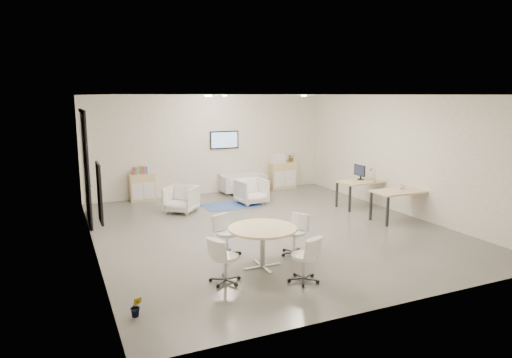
{
  "coord_description": "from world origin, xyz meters",
  "views": [
    {
      "loc": [
        -4.62,
        -9.63,
        3.19
      ],
      "look_at": [
        -0.16,
        0.4,
        1.17
      ],
      "focal_mm": 32.0,
      "sensor_mm": 36.0,
      "label": 1
    }
  ],
  "objects_px": {
    "sideboard_left": "(142,187)",
    "armchair_right": "(252,190)",
    "round_table": "(263,232)",
    "sideboard_right": "(282,175)",
    "armchair_left": "(181,198)",
    "loveseat": "(243,184)",
    "desk_rear": "(364,183)",
    "desk_front": "(402,193)"
  },
  "relations": [
    {
      "from": "sideboard_right",
      "to": "armchair_left",
      "type": "xyz_separation_m",
      "value": [
        -4.08,
        -1.83,
        -0.05
      ]
    },
    {
      "from": "sideboard_left",
      "to": "armchair_right",
      "type": "bearing_deg",
      "value": -30.76
    },
    {
      "from": "sideboard_left",
      "to": "desk_front",
      "type": "height_order",
      "value": "sideboard_left"
    },
    {
      "from": "armchair_right",
      "to": "sideboard_right",
      "type": "bearing_deg",
      "value": 35.11
    },
    {
      "from": "sideboard_right",
      "to": "armchair_right",
      "type": "bearing_deg",
      "value": -138.15
    },
    {
      "from": "desk_rear",
      "to": "round_table",
      "type": "relative_size",
      "value": 1.21
    },
    {
      "from": "armchair_right",
      "to": "round_table",
      "type": "height_order",
      "value": "armchair_right"
    },
    {
      "from": "desk_rear",
      "to": "armchair_left",
      "type": "bearing_deg",
      "value": 158.07
    },
    {
      "from": "armchair_left",
      "to": "armchair_right",
      "type": "xyz_separation_m",
      "value": [
        2.18,
        0.12,
        0.01
      ]
    },
    {
      "from": "armchair_left",
      "to": "loveseat",
      "type": "bearing_deg",
      "value": 74.3
    },
    {
      "from": "desk_front",
      "to": "desk_rear",
      "type": "bearing_deg",
      "value": 90.35
    },
    {
      "from": "armchair_left",
      "to": "desk_front",
      "type": "xyz_separation_m",
      "value": [
        4.98,
        -3.11,
        0.31
      ]
    },
    {
      "from": "armchair_right",
      "to": "desk_rear",
      "type": "distance_m",
      "value": 3.27
    },
    {
      "from": "round_table",
      "to": "armchair_right",
      "type": "bearing_deg",
      "value": 68.86
    },
    {
      "from": "sideboard_left",
      "to": "loveseat",
      "type": "distance_m",
      "value": 3.27
    },
    {
      "from": "sideboard_left",
      "to": "loveseat",
      "type": "bearing_deg",
      "value": -2.7
    },
    {
      "from": "loveseat",
      "to": "armchair_left",
      "type": "relative_size",
      "value": 1.83
    },
    {
      "from": "armchair_left",
      "to": "round_table",
      "type": "xyz_separation_m",
      "value": [
        0.33,
        -4.66,
        0.29
      ]
    },
    {
      "from": "loveseat",
      "to": "armchair_left",
      "type": "distance_m",
      "value": 3.06
    },
    {
      "from": "sideboard_right",
      "to": "armchair_left",
      "type": "relative_size",
      "value": 1.13
    },
    {
      "from": "desk_rear",
      "to": "armchair_right",
      "type": "bearing_deg",
      "value": 144.55
    },
    {
      "from": "sideboard_right",
      "to": "loveseat",
      "type": "xyz_separation_m",
      "value": [
        -1.54,
        -0.13,
        -0.15
      ]
    },
    {
      "from": "desk_rear",
      "to": "desk_front",
      "type": "relative_size",
      "value": 1.02
    },
    {
      "from": "loveseat",
      "to": "armchair_right",
      "type": "bearing_deg",
      "value": -103.19
    },
    {
      "from": "armchair_right",
      "to": "round_table",
      "type": "distance_m",
      "value": 5.14
    },
    {
      "from": "loveseat",
      "to": "round_table",
      "type": "bearing_deg",
      "value": -109.43
    },
    {
      "from": "loveseat",
      "to": "desk_rear",
      "type": "xyz_separation_m",
      "value": [
        2.44,
        -3.24,
        0.4
      ]
    },
    {
      "from": "sideboard_left",
      "to": "armchair_right",
      "type": "distance_m",
      "value": 3.38
    },
    {
      "from": "sideboard_right",
      "to": "armchair_right",
      "type": "xyz_separation_m",
      "value": [
        -1.9,
        -1.7,
        -0.04
      ]
    },
    {
      "from": "sideboard_left",
      "to": "loveseat",
      "type": "height_order",
      "value": "sideboard_left"
    },
    {
      "from": "sideboard_left",
      "to": "desk_rear",
      "type": "distance_m",
      "value": 6.64
    },
    {
      "from": "armchair_left",
      "to": "armchair_right",
      "type": "height_order",
      "value": "armchair_right"
    },
    {
      "from": "loveseat",
      "to": "sideboard_right",
      "type": "bearing_deg",
      "value": 4.49
    },
    {
      "from": "loveseat",
      "to": "round_table",
      "type": "distance_m",
      "value": 6.75
    },
    {
      "from": "armchair_left",
      "to": "desk_rear",
      "type": "xyz_separation_m",
      "value": [
        4.98,
        -1.54,
        0.29
      ]
    },
    {
      "from": "round_table",
      "to": "armchair_left",
      "type": "bearing_deg",
      "value": 94.0
    },
    {
      "from": "desk_rear",
      "to": "round_table",
      "type": "height_order",
      "value": "round_table"
    },
    {
      "from": "loveseat",
      "to": "desk_rear",
      "type": "height_order",
      "value": "desk_rear"
    },
    {
      "from": "loveseat",
      "to": "armchair_left",
      "type": "bearing_deg",
      "value": -146.45
    },
    {
      "from": "loveseat",
      "to": "armchair_right",
      "type": "height_order",
      "value": "armchair_right"
    },
    {
      "from": "armchair_left",
      "to": "round_table",
      "type": "height_order",
      "value": "armchair_left"
    },
    {
      "from": "armchair_right",
      "to": "round_table",
      "type": "xyz_separation_m",
      "value": [
        -1.85,
        -4.79,
        0.29
      ]
    }
  ]
}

